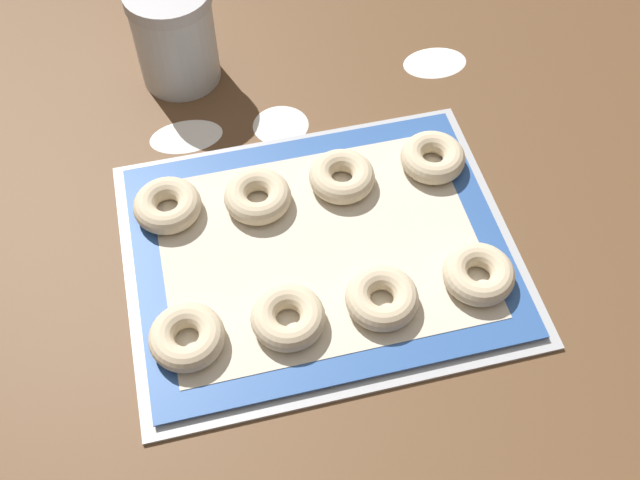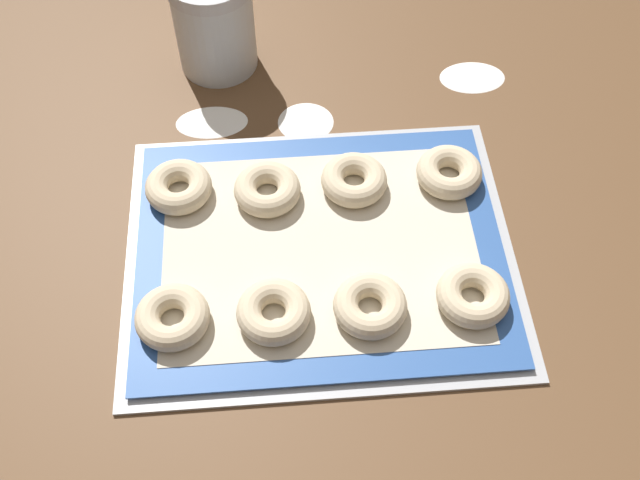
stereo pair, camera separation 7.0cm
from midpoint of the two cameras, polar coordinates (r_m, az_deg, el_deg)
name	(u,v)px [view 2 (the right image)]	position (r m, az deg, el deg)	size (l,w,h in m)	color
ground_plane	(331,264)	(0.78, 3.45, -2.01)	(2.80, 2.80, 0.00)	brown
baking_tray	(320,251)	(0.79, 2.56, -0.99)	(0.41, 0.33, 0.01)	#B2B5BA
baking_mat	(320,248)	(0.78, 2.58, -0.77)	(0.38, 0.31, 0.00)	#2D569E
bagel_front_far_left	(172,317)	(0.73, -8.49, -6.02)	(0.07, 0.07, 0.02)	beige
bagel_front_mid_left	(274,312)	(0.72, -0.77, -5.69)	(0.07, 0.07, 0.02)	beige
bagel_front_mid_right	(370,306)	(0.73, 6.60, -5.19)	(0.07, 0.07, 0.02)	beige
bagel_front_far_right	(473,295)	(0.76, 14.21, -4.30)	(0.07, 0.07, 0.02)	beige
bagel_back_far_left	(179,187)	(0.82, -8.33, 3.87)	(0.07, 0.07, 0.02)	beige
bagel_back_mid_left	(267,189)	(0.81, -1.56, 3.72)	(0.07, 0.07, 0.02)	beige
bagel_back_mid_right	(354,180)	(0.82, 5.07, 4.42)	(0.07, 0.07, 0.02)	beige
bagel_back_far_right	(449,172)	(0.84, 12.20, 4.92)	(0.07, 0.07, 0.02)	beige
flour_canister	(214,22)	(0.95, -5.90, 16.11)	(0.10, 0.10, 0.13)	silver
flour_patch_near	(212,122)	(0.91, -6.05, 8.83)	(0.09, 0.05, 0.00)	white
flour_patch_far	(306,121)	(0.91, 1.15, 8.91)	(0.07, 0.06, 0.00)	white
flour_patch_side	(472,77)	(0.99, 13.59, 11.88)	(0.08, 0.06, 0.00)	white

